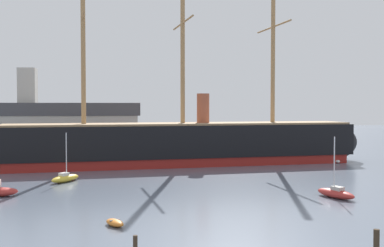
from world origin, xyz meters
name	(u,v)px	position (x,y,z in m)	size (l,w,h in m)	color
tall_ship	(183,143)	(1.99, 52.31, 3.57)	(68.05, 17.01, 32.76)	maroon
dinghy_foreground_left	(115,223)	(-7.90, 13.25, 0.27)	(1.96, 2.46, 0.53)	orange
sailboat_mid_right	(336,193)	(14.46, 22.08, 0.53)	(3.19, 5.06, 6.34)	#B22D28
sailboat_alongside_bow	(65,178)	(-14.62, 36.68, 0.52)	(3.80, 4.72, 6.16)	gold
dinghy_far_right	(336,161)	(27.78, 51.92, 0.31)	(1.13, 2.57, 0.61)	silver
mooring_piling_nearest	(376,242)	(8.90, 3.54, 0.82)	(0.38, 0.38, 1.64)	#382B1E
dockside_warehouse_left	(7,130)	(-29.35, 69.47, 5.07)	(53.75, 12.22, 16.62)	#565659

